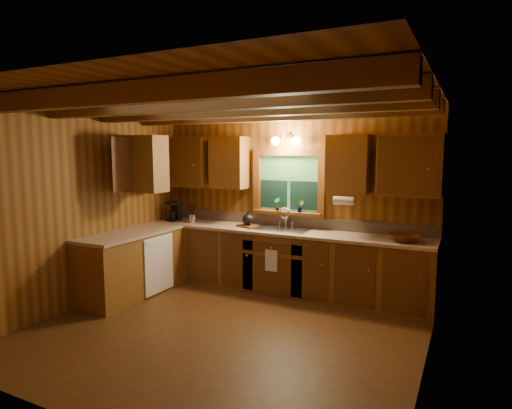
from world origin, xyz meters
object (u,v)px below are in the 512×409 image
object	(u,v)px
coffee_maker	(174,211)
wicker_basket	(404,238)
sink	(281,232)
cutting_board	(248,226)

from	to	relation	value
coffee_maker	wicker_basket	distance (m)	3.56
coffee_maker	wicker_basket	bearing A→B (deg)	12.23
sink	wicker_basket	world-z (taller)	sink
cutting_board	wicker_basket	world-z (taller)	wicker_basket
sink	cutting_board	size ratio (longest dim) A/B	2.75
cutting_board	wicker_basket	bearing A→B (deg)	15.43
sink	cutting_board	distance (m)	0.53
wicker_basket	cutting_board	bearing A→B (deg)	178.60
cutting_board	wicker_basket	distance (m)	2.23
coffee_maker	wicker_basket	world-z (taller)	coffee_maker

